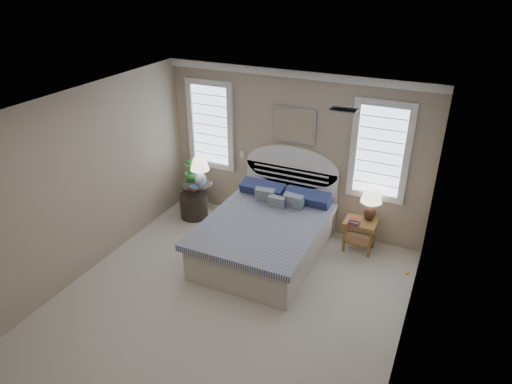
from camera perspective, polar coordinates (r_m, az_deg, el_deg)
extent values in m
cube|color=beige|center=(6.36, -4.07, -14.20)|extent=(4.50, 5.00, 0.01)
cube|color=silver|center=(5.02, -5.07, 9.71)|extent=(4.50, 5.00, 0.01)
cube|color=tan|center=(7.61, 4.70, 5.05)|extent=(4.50, 0.02, 2.70)
cube|color=tan|center=(6.85, -21.18, 0.63)|extent=(0.02, 5.00, 2.70)
cube|color=tan|center=(5.02, 18.85, -9.05)|extent=(0.02, 5.00, 2.70)
cube|color=silver|center=(7.20, 4.98, 14.51)|extent=(4.50, 0.08, 0.12)
cube|color=#B2B2B2|center=(5.30, 10.91, 10.06)|extent=(0.30, 0.20, 0.02)
cube|color=silver|center=(8.03, -1.76, 4.77)|extent=(0.08, 0.01, 0.12)
cube|color=silver|center=(8.14, -5.64, 8.35)|extent=(0.90, 0.06, 1.60)
cube|color=silver|center=(7.18, 15.25, 4.92)|extent=(0.90, 0.06, 1.60)
cube|color=silver|center=(7.41, 4.73, 8.32)|extent=(0.74, 0.04, 0.58)
cube|color=silver|center=(6.12, 20.04, -3.99)|extent=(0.02, 1.80, 2.40)
cube|color=#BBB4A4|center=(7.14, 1.02, -6.18)|extent=(1.60, 2.10, 0.55)
cube|color=navy|center=(6.94, 0.87, -4.21)|extent=(1.72, 2.15, 0.10)
cube|color=white|center=(7.89, 4.33, -0.49)|extent=(1.62, 0.08, 1.10)
cube|color=navy|center=(7.72, 0.86, 0.40)|extent=(0.75, 0.31, 0.23)
cube|color=navy|center=(7.46, 6.46, -0.76)|extent=(0.75, 0.31, 0.23)
cube|color=navy|center=(7.48, 1.18, -0.66)|extent=(0.33, 0.20, 0.34)
cube|color=navy|center=(7.32, 4.76, -1.43)|extent=(0.33, 0.20, 0.34)
cube|color=navy|center=(7.33, 2.64, -1.52)|extent=(0.28, 0.14, 0.29)
cylinder|color=black|center=(8.50, -7.20, -2.62)|extent=(0.32, 0.32, 0.03)
cylinder|color=black|center=(8.36, -7.31, -0.92)|extent=(0.08, 0.08, 0.60)
cylinder|color=silver|center=(8.22, -7.44, 1.05)|extent=(0.56, 0.56, 0.02)
cube|color=#9D6A33|center=(7.37, 12.97, -3.74)|extent=(0.50, 0.40, 0.06)
cube|color=#9D6A33|center=(7.54, 12.72, -5.84)|extent=(0.44, 0.34, 0.03)
cube|color=#9D6A33|center=(7.42, 10.99, -5.73)|extent=(0.04, 0.04, 0.47)
cube|color=#9D6A33|center=(7.67, 11.58, -4.62)|extent=(0.04, 0.04, 0.47)
cube|color=#9D6A33|center=(7.35, 14.00, -6.38)|extent=(0.04, 0.04, 0.47)
cube|color=#9D6A33|center=(7.61, 14.49, -5.24)|extent=(0.04, 0.04, 0.47)
cylinder|color=black|center=(8.33, -7.78, -1.68)|extent=(0.59, 0.59, 0.45)
cylinder|color=white|center=(8.10, -6.89, 0.89)|extent=(0.12, 0.12, 0.03)
ellipsoid|color=white|center=(8.06, -6.93, 1.56)|extent=(0.22, 0.22, 0.25)
cylinder|color=gold|center=(7.99, -7.00, 2.57)|extent=(0.03, 0.03, 0.09)
cylinder|color=black|center=(7.43, 13.93, -3.20)|extent=(0.13, 0.13, 0.03)
ellipsoid|color=black|center=(7.38, 14.01, -2.49)|extent=(0.23, 0.23, 0.25)
cylinder|color=gold|center=(7.31, 14.15, -1.42)|extent=(0.03, 0.03, 0.09)
imported|color=#387B31|center=(8.21, -8.25, 2.64)|extent=(0.30, 0.30, 0.41)
cube|color=#A6292D|center=(8.00, -7.79, 0.46)|extent=(0.19, 0.15, 0.02)
cube|color=navy|center=(7.99, -7.80, 0.62)|extent=(0.18, 0.15, 0.02)
cube|color=#A6292D|center=(7.24, 12.14, -3.89)|extent=(0.18, 0.14, 0.02)
cube|color=navy|center=(7.22, 12.16, -3.73)|extent=(0.17, 0.13, 0.02)
cube|color=beige|center=(7.21, 12.18, -3.56)|extent=(0.16, 0.12, 0.02)
cube|color=#A6292D|center=(7.20, 12.20, -3.39)|extent=(0.15, 0.11, 0.02)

